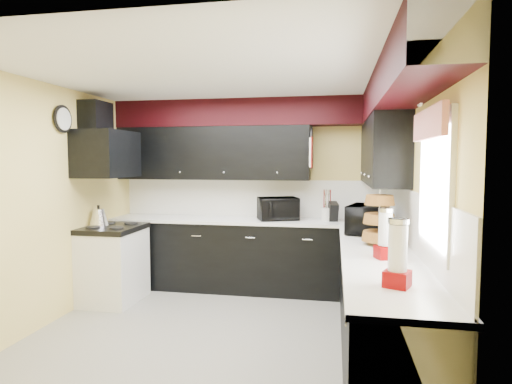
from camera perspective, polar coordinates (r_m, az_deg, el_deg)
ground at (r=4.43m, az=-5.26°, el=-18.43°), size 3.60×3.60×0.00m
wall_back at (r=5.86m, az=-0.56°, el=-0.22°), size 3.60×0.06×2.50m
wall_right at (r=4.02m, az=20.18°, el=-2.55°), size 0.06×3.60×2.50m
wall_left at (r=4.92m, az=-25.99°, el=-1.51°), size 0.06×3.60×2.50m
ceiling at (r=4.16m, az=-5.50°, el=15.21°), size 3.60×3.60×0.06m
cab_back at (r=5.69m, az=-1.14°, el=-8.51°), size 3.60×0.60×0.90m
cab_right at (r=3.86m, az=16.09°, el=-14.92°), size 0.60×3.00×0.90m
counter_back at (r=5.60m, az=-1.15°, el=-3.82°), size 3.62×0.64×0.04m
counter_right at (r=3.74m, az=16.25°, el=-8.09°), size 0.64×3.02×0.04m
splash_back at (r=5.85m, az=-0.58°, el=-0.81°), size 3.60×0.02×0.50m
splash_right at (r=4.02m, az=20.02°, el=-3.40°), size 0.02×3.60×0.50m
upper_back at (r=5.79m, az=-5.78°, el=5.16°), size 2.60×0.35×0.70m
upper_right at (r=4.86m, az=16.52°, el=5.17°), size 0.35×1.80×0.70m
soffit_back at (r=5.70m, az=-0.92°, el=10.48°), size 3.60×0.36×0.35m
soffit_right at (r=3.83m, az=18.35°, el=13.31°), size 0.36×3.24×0.35m
stove at (r=5.52m, az=-18.46°, el=-9.35°), size 0.60×0.75×0.86m
cooktop at (r=5.43m, az=-18.58°, el=-4.63°), size 0.62×0.77×0.06m
hood at (r=5.39m, az=-19.27°, el=4.79°), size 0.50×0.78×0.55m
hood_duct at (r=5.48m, az=-20.58°, el=9.15°), size 0.24×0.40×0.40m
window at (r=3.11m, az=22.83°, el=1.01°), size 0.03×0.86×0.96m
valance at (r=3.10m, az=22.04°, el=8.42°), size 0.04×0.88×0.20m
pan_top at (r=5.50m, az=7.41°, el=7.28°), size 0.03×0.22×0.40m
pan_mid at (r=5.36m, az=7.31°, el=4.68°), size 0.03×0.28×0.46m
pan_low at (r=5.62m, az=7.45°, el=4.35°), size 0.03×0.24×0.42m
cut_board at (r=5.24m, az=7.35°, el=5.24°), size 0.03×0.26×0.35m
baskets at (r=4.04m, az=16.11°, el=-3.42°), size 0.27×0.27×0.50m
clock at (r=5.10m, az=-24.37°, el=8.86°), size 0.03×0.30×0.30m
deco_plate at (r=3.68m, az=21.05°, el=12.45°), size 0.03×0.24×0.24m
toaster_oven at (r=5.52m, az=2.97°, el=-2.23°), size 0.61×0.56×0.29m
microwave at (r=4.64m, az=14.68°, el=-3.53°), size 0.49×0.62×0.30m
utensil_crock at (r=5.50m, az=9.45°, el=-2.95°), size 0.17×0.17×0.17m
knife_block at (r=5.47m, az=10.22°, el=-2.62°), size 0.14×0.17×0.24m
kettle at (r=5.50m, az=-20.24°, el=-3.17°), size 0.26×0.26×0.20m
dispenser_a at (r=3.49m, az=16.85°, el=-5.60°), size 0.17×0.17×0.36m
dispenser_b at (r=2.75m, az=18.36°, el=-7.99°), size 0.19×0.19×0.39m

